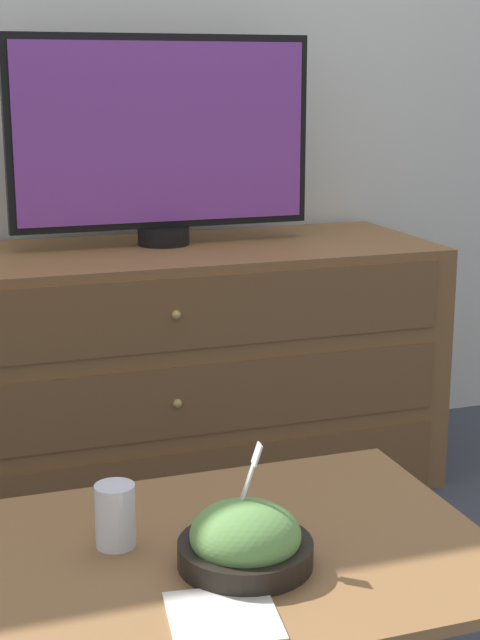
# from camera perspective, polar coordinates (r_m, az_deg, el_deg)

# --- Properties ---
(ground_plane) EXTENTS (12.00, 12.00, 0.00)m
(ground_plane) POSITION_cam_1_polar(r_m,az_deg,el_deg) (3.26, -5.36, -7.33)
(ground_plane) COLOR #383D47
(wall_back) EXTENTS (12.00, 0.05, 2.60)m
(wall_back) POSITION_cam_1_polar(r_m,az_deg,el_deg) (3.06, -6.05, 16.11)
(wall_back) COLOR silver
(wall_back) RESTS_ON ground_plane
(dresser) EXTENTS (1.64, 0.60, 0.71)m
(dresser) POSITION_cam_1_polar(r_m,az_deg,el_deg) (2.84, -5.25, -3.02)
(dresser) COLOR brown
(dresser) RESTS_ON ground_plane
(tv) EXTENTS (0.87, 0.15, 0.58)m
(tv) POSITION_cam_1_polar(r_m,az_deg,el_deg) (2.80, -4.66, 10.54)
(tv) COLOR black
(tv) RESTS_ON dresser
(coffee_table) EXTENTS (1.00, 0.65, 0.43)m
(coffee_table) POSITION_cam_1_polar(r_m,az_deg,el_deg) (1.67, -2.72, -15.05)
(coffee_table) COLOR olive
(coffee_table) RESTS_ON ground_plane
(takeout_bowl) EXTENTS (0.22, 0.22, 0.19)m
(takeout_bowl) POSITION_cam_1_polar(r_m,az_deg,el_deg) (1.60, 0.31, -12.76)
(takeout_bowl) COLOR black
(takeout_bowl) RESTS_ON coffee_table
(drink_cup) EXTENTS (0.07, 0.07, 0.11)m
(drink_cup) POSITION_cam_1_polar(r_m,az_deg,el_deg) (1.67, -7.26, -11.43)
(drink_cup) COLOR beige
(drink_cup) RESTS_ON coffee_table
(napkin) EXTENTS (0.18, 0.18, 0.00)m
(napkin) POSITION_cam_1_polar(r_m,az_deg,el_deg) (1.48, -1.00, -16.81)
(napkin) COLOR silver
(napkin) RESTS_ON coffee_table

